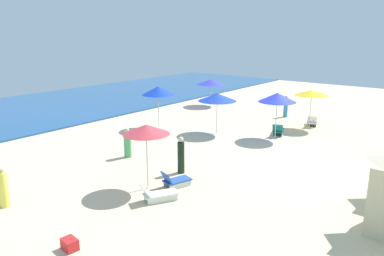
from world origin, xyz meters
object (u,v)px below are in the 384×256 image
(umbrella_3, at_px, (217,97))
(beachgoer_0, at_px, (128,144))
(beachgoer_2, at_px, (286,107))
(cooler_box_0, at_px, (70,244))
(lounge_chair_1_0, at_px, (175,180))
(umbrella_0, at_px, (277,97))
(umbrella_1, at_px, (146,129))
(beachgoer_3, at_px, (181,156))
(lounge_chair_1_1, at_px, (158,194))
(lounge_chair_4_0, at_px, (312,122))
(lounge_chair_0_0, at_px, (278,130))
(umbrella_2, at_px, (211,82))
(umbrella_5, at_px, (158,91))
(umbrella_4, at_px, (312,93))
(beachgoer_1, at_px, (3,189))

(umbrella_3, distance_m, beachgoer_0, 6.83)
(beachgoer_2, xyz_separation_m, cooler_box_0, (-20.24, -2.46, -0.59))
(lounge_chair_1_0, bearing_deg, umbrella_0, -72.47)
(umbrella_0, distance_m, umbrella_1, 9.92)
(lounge_chair_1_0, bearing_deg, umbrella_3, -48.95)
(umbrella_1, distance_m, beachgoer_3, 2.73)
(umbrella_3, bearing_deg, lounge_chair_1_1, -158.20)
(umbrella_3, xyz_separation_m, beachgoer_3, (-6.58, -2.57, -1.48))
(umbrella_0, relative_size, cooler_box_0, 5.69)
(umbrella_1, distance_m, lounge_chair_4_0, 14.48)
(lounge_chair_0_0, height_order, umbrella_2, umbrella_2)
(lounge_chair_1_0, bearing_deg, umbrella_1, 65.46)
(lounge_chair_1_1, bearing_deg, beachgoer_0, -0.26)
(beachgoer_2, relative_size, beachgoer_3, 0.96)
(cooler_box_0, bearing_deg, umbrella_1, 112.47)
(lounge_chair_4_0, xyz_separation_m, cooler_box_0, (-18.77, 0.11, -0.13))
(umbrella_2, bearing_deg, umbrella_5, -168.16)
(lounge_chair_1_1, xyz_separation_m, umbrella_3, (9.30, 3.72, 2.03))
(umbrella_0, relative_size, umbrella_3, 1.09)
(umbrella_0, bearing_deg, beachgoer_2, 18.84)
(umbrella_3, distance_m, beachgoer_2, 7.28)
(lounge_chair_1_0, height_order, cooler_box_0, lounge_chair_1_0)
(cooler_box_0, bearing_deg, umbrella_4, 95.65)
(beachgoer_0, distance_m, beachgoer_3, 3.52)
(umbrella_1, relative_size, lounge_chair_1_1, 1.79)
(lounge_chair_1_0, xyz_separation_m, beachgoer_0, (1.34, 4.31, 0.43))
(lounge_chair_0_0, height_order, cooler_box_0, lounge_chair_0_0)
(umbrella_5, bearing_deg, umbrella_1, -139.55)
(beachgoer_0, bearing_deg, umbrella_2, 107.25)
(umbrella_1, distance_m, beachgoer_0, 4.53)
(lounge_chair_0_0, xyz_separation_m, lounge_chair_1_1, (-11.27, -0.48, -0.04))
(beachgoer_0, height_order, beachgoer_3, beachgoer_3)
(umbrella_1, distance_m, umbrella_2, 17.77)
(beachgoer_1, bearing_deg, beachgoer_0, -161.09)
(lounge_chair_1_1, bearing_deg, umbrella_1, 3.22)
(umbrella_5, bearing_deg, cooler_box_0, -147.44)
(beachgoer_3, bearing_deg, umbrella_1, -45.10)
(umbrella_0, relative_size, lounge_chair_1_1, 1.85)
(beachgoer_0, bearing_deg, beachgoer_2, 78.87)
(umbrella_1, distance_m, beachgoer_2, 15.85)
(beachgoer_1, xyz_separation_m, cooler_box_0, (-0.16, -4.25, -0.52))
(lounge_chair_1_0, distance_m, umbrella_5, 9.92)
(lounge_chair_1_0, relative_size, umbrella_5, 0.48)
(lounge_chair_1_0, xyz_separation_m, beachgoer_1, (-5.20, 3.70, 0.43))
(lounge_chair_1_0, relative_size, beachgoer_2, 0.82)
(umbrella_0, height_order, umbrella_2, umbrella_0)
(umbrella_1, xyz_separation_m, beachgoer_3, (2.16, 0.04, -1.67))
(umbrella_2, distance_m, cooler_box_0, 22.49)
(lounge_chair_1_1, distance_m, umbrella_4, 14.18)
(cooler_box_0, bearing_deg, beachgoer_3, 107.74)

